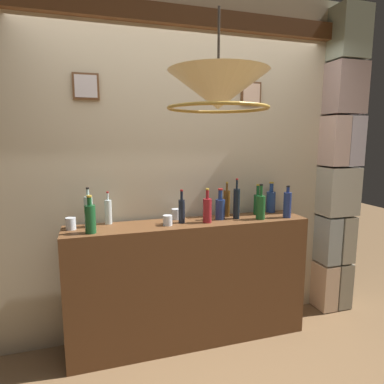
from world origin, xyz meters
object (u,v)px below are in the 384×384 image
at_px(liquor_bottle_whiskey, 227,203).
at_px(liquor_bottle_mezcal, 237,203).
at_px(liquor_bottle_bourbon, 257,203).
at_px(glass_tumbler_shot, 176,214).
at_px(liquor_bottle_sherry, 90,218).
at_px(liquor_bottle_amaro, 220,208).
at_px(liquor_bottle_brandy, 271,201).
at_px(liquor_bottle_vermouth, 261,207).
at_px(liquor_bottle_gin, 108,211).
at_px(liquor_bottle_tequila, 89,211).
at_px(liquor_bottle_rye, 207,210).
at_px(liquor_bottle_scotch, 182,210).
at_px(glass_tumbler_highball, 168,220).
at_px(liquor_bottle_rum, 287,204).
at_px(pendant_lamp, 218,92).

bearing_deg(liquor_bottle_whiskey, liquor_bottle_mezcal, -65.12).
distance_m(liquor_bottle_bourbon, glass_tumbler_shot, 0.73).
height_order(liquor_bottle_sherry, liquor_bottle_amaro, liquor_bottle_sherry).
bearing_deg(liquor_bottle_mezcal, liquor_bottle_whiskey, 114.88).
relative_size(liquor_bottle_mezcal, liquor_bottle_brandy, 1.23).
bearing_deg(liquor_bottle_amaro, liquor_bottle_mezcal, -9.05).
bearing_deg(liquor_bottle_vermouth, liquor_bottle_amaro, 163.84).
distance_m(liquor_bottle_bourbon, liquor_bottle_gin, 1.26).
height_order(liquor_bottle_sherry, liquor_bottle_gin, liquor_bottle_sherry).
bearing_deg(liquor_bottle_gin, liquor_bottle_tequila, -160.22).
bearing_deg(liquor_bottle_sherry, liquor_bottle_rye, 2.72).
bearing_deg(liquor_bottle_scotch, liquor_bottle_whiskey, 12.76).
distance_m(liquor_bottle_rye, liquor_bottle_amaro, 0.15).
bearing_deg(liquor_bottle_sherry, glass_tumbler_highball, 4.78).
bearing_deg(liquor_bottle_tequila, glass_tumbler_highball, -12.50).
bearing_deg(liquor_bottle_tequila, liquor_bottle_sherry, -86.56).
bearing_deg(liquor_bottle_sherry, liquor_bottle_scotch, 7.51).
xyz_separation_m(liquor_bottle_bourbon, liquor_bottle_vermouth, (-0.06, -0.16, 0.01)).
bearing_deg(liquor_bottle_amaro, liquor_bottle_sherry, -173.88).
distance_m(liquor_bottle_mezcal, liquor_bottle_vermouth, 0.20).
bearing_deg(glass_tumbler_highball, liquor_bottle_rye, -0.95).
bearing_deg(liquor_bottle_mezcal, liquor_bottle_rye, -170.44).
distance_m(liquor_bottle_rum, glass_tumbler_highball, 1.02).
relative_size(liquor_bottle_bourbon, liquor_bottle_amaro, 1.04).
bearing_deg(liquor_bottle_rum, liquor_bottle_scotch, 174.47).
height_order(liquor_bottle_brandy, glass_tumbler_shot, liquor_bottle_brandy).
height_order(liquor_bottle_scotch, pendant_lamp, pendant_lamp).
bearing_deg(glass_tumbler_highball, liquor_bottle_amaro, 7.77).
bearing_deg(liquor_bottle_amaro, liquor_bottle_rye, -153.65).
distance_m(liquor_bottle_bourbon, glass_tumbler_highball, 0.84).
distance_m(liquor_bottle_gin, glass_tumbler_highball, 0.47).
xyz_separation_m(liquor_bottle_gin, liquor_bottle_rum, (1.44, -0.22, 0.01)).
xyz_separation_m(liquor_bottle_vermouth, glass_tumbler_shot, (-0.66, 0.20, -0.06)).
relative_size(liquor_bottle_rye, pendant_lamp, 0.56).
xyz_separation_m(liquor_bottle_tequila, liquor_bottle_amaro, (1.03, -0.06, -0.03)).
height_order(liquor_bottle_mezcal, glass_tumbler_shot, liquor_bottle_mezcal).
height_order(liquor_bottle_rum, pendant_lamp, pendant_lamp).
bearing_deg(liquor_bottle_scotch, liquor_bottle_amaro, 3.23).
relative_size(liquor_bottle_scotch, liquor_bottle_rum, 0.98).
bearing_deg(liquor_bottle_tequila, liquor_bottle_vermouth, -6.66).
height_order(liquor_bottle_bourbon, pendant_lamp, pendant_lamp).
bearing_deg(glass_tumbler_shot, liquor_bottle_rum, -13.21).
bearing_deg(liquor_bottle_sherry, glass_tumbler_shot, 17.88).
relative_size(liquor_bottle_sherry, liquor_bottle_vermouth, 0.92).
relative_size(liquor_bottle_mezcal, liquor_bottle_rye, 1.23).
bearing_deg(liquor_bottle_amaro, liquor_bottle_tequila, 176.38).
bearing_deg(liquor_bottle_scotch, liquor_bottle_tequila, 173.14).
height_order(liquor_bottle_whiskey, liquor_bottle_bourbon, liquor_bottle_whiskey).
relative_size(liquor_bottle_rye, liquor_bottle_rum, 1.01).
distance_m(liquor_bottle_whiskey, liquor_bottle_vermouth, 0.28).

